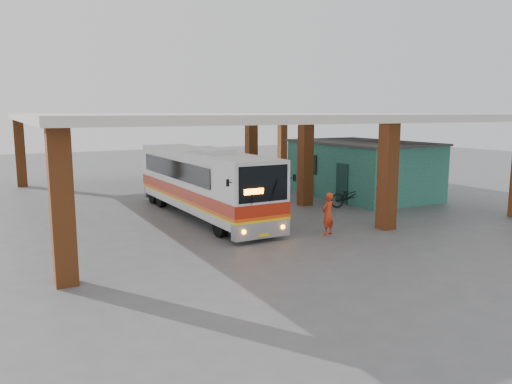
{
  "coord_description": "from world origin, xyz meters",
  "views": [
    {
      "loc": [
        -11.05,
        -18.17,
        4.73
      ],
      "look_at": [
        -1.44,
        0.0,
        1.44
      ],
      "focal_mm": 35.0,
      "sensor_mm": 36.0,
      "label": 1
    }
  ],
  "objects": [
    {
      "name": "shop_building",
      "position": [
        7.49,
        4.0,
        1.56
      ],
      "size": [
        5.2,
        8.2,
        3.11
      ],
      "color": "#29675E",
      "rests_on": "ground"
    },
    {
      "name": "ground",
      "position": [
        0.0,
        0.0,
        0.0
      ],
      "size": [
        90.0,
        90.0,
        0.0
      ],
      "primitive_type": "plane",
      "color": "#515154",
      "rests_on": "ground"
    },
    {
      "name": "red_chair",
      "position": [
        4.82,
        5.42,
        0.4
      ],
      "size": [
        0.59,
        0.59,
        0.87
      ],
      "rotation": [
        0.0,
        0.0,
        -0.35
      ],
      "color": "red",
      "rests_on": "ground"
    },
    {
      "name": "motorcycle",
      "position": [
        4.7,
        1.49,
        0.57
      ],
      "size": [
        2.25,
        1.02,
        1.14
      ],
      "primitive_type": "imported",
      "rotation": [
        0.0,
        0.0,
        1.45
      ],
      "color": "black",
      "rests_on": "ground"
    },
    {
      "name": "canopy_roof",
      "position": [
        0.5,
        6.5,
        4.5
      ],
      "size": [
        21.0,
        23.0,
        0.3
      ],
      "primitive_type": "cube",
      "color": "beige",
      "rests_on": "brick_columns"
    },
    {
      "name": "coach_bus",
      "position": [
        -2.68,
        2.73,
        1.59
      ],
      "size": [
        2.58,
        11.06,
        3.2
      ],
      "rotation": [
        0.0,
        0.0,
        0.02
      ],
      "color": "silver",
      "rests_on": "ground"
    },
    {
      "name": "pedestrian",
      "position": [
        0.29,
        -2.72,
        0.83
      ],
      "size": [
        0.7,
        0.57,
        1.66
      ],
      "primitive_type": "imported",
      "rotation": [
        0.0,
        0.0,
        3.46
      ],
      "color": "red",
      "rests_on": "ground"
    },
    {
      "name": "brick_columns",
      "position": [
        1.43,
        5.0,
        2.17
      ],
      "size": [
        20.1,
        21.6,
        4.35
      ],
      "color": "#9B4E21",
      "rests_on": "ground"
    }
  ]
}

